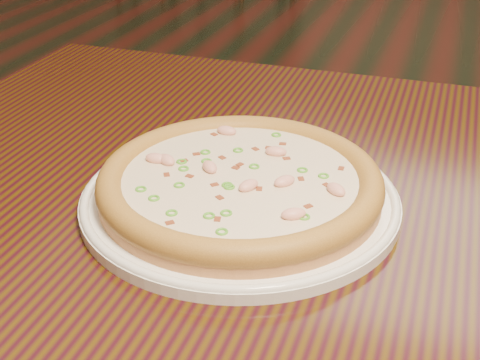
% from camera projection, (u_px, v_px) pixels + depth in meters
% --- Properties ---
extents(ground, '(9.00, 9.00, 0.00)m').
position_uv_depth(ground, '(262.00, 268.00, 1.87)').
color(ground, black).
extents(hero_table, '(1.20, 0.80, 0.75)m').
position_uv_depth(hero_table, '(352.00, 274.00, 0.77)').
color(hero_table, black).
rests_on(hero_table, ground).
extents(plate, '(0.34, 0.34, 0.02)m').
position_uv_depth(plate, '(240.00, 198.00, 0.71)').
color(plate, white).
rests_on(plate, hero_table).
extents(pizza, '(0.30, 0.30, 0.03)m').
position_uv_depth(pizza, '(240.00, 182.00, 0.70)').
color(pizza, '#C3874B').
rests_on(pizza, plate).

